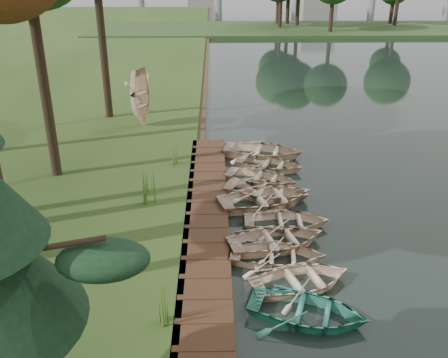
{
  "coord_description": "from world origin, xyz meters",
  "views": [
    {
      "loc": [
        -1.28,
        -16.41,
        9.11
      ],
      "look_at": [
        -0.93,
        1.07,
        1.21
      ],
      "focal_mm": 40.0,
      "sensor_mm": 36.0,
      "label": 1
    }
  ],
  "objects_px": {
    "rowboat_0": "(307,309)",
    "rowboat_1": "(301,278)",
    "stored_rowboat": "(142,120)",
    "rowboat_2": "(278,253)",
    "boardwalk": "(207,217)"
  },
  "relations": [
    {
      "from": "boardwalk",
      "to": "rowboat_0",
      "type": "bearing_deg",
      "value": -63.87
    },
    {
      "from": "boardwalk",
      "to": "rowboat_2",
      "type": "bearing_deg",
      "value": -51.28
    },
    {
      "from": "rowboat_2",
      "to": "rowboat_1",
      "type": "bearing_deg",
      "value": -152.59
    },
    {
      "from": "boardwalk",
      "to": "rowboat_1",
      "type": "relative_size",
      "value": 5.16
    },
    {
      "from": "boardwalk",
      "to": "stored_rowboat",
      "type": "bearing_deg",
      "value": 109.5
    },
    {
      "from": "rowboat_0",
      "to": "stored_rowboat",
      "type": "height_order",
      "value": "stored_rowboat"
    },
    {
      "from": "rowboat_2",
      "to": "stored_rowboat",
      "type": "relative_size",
      "value": 0.97
    },
    {
      "from": "rowboat_1",
      "to": "stored_rowboat",
      "type": "bearing_deg",
      "value": 7.57
    },
    {
      "from": "rowboat_1",
      "to": "rowboat_2",
      "type": "relative_size",
      "value": 0.99
    },
    {
      "from": "rowboat_0",
      "to": "rowboat_2",
      "type": "relative_size",
      "value": 1.05
    },
    {
      "from": "boardwalk",
      "to": "rowboat_1",
      "type": "height_order",
      "value": "rowboat_1"
    },
    {
      "from": "rowboat_0",
      "to": "rowboat_1",
      "type": "relative_size",
      "value": 1.06
    },
    {
      "from": "boardwalk",
      "to": "rowboat_2",
      "type": "height_order",
      "value": "rowboat_2"
    },
    {
      "from": "boardwalk",
      "to": "rowboat_2",
      "type": "xyz_separation_m",
      "value": [
        2.31,
        -2.89,
        0.22
      ]
    },
    {
      "from": "rowboat_0",
      "to": "rowboat_1",
      "type": "bearing_deg",
      "value": 15.41
    }
  ]
}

